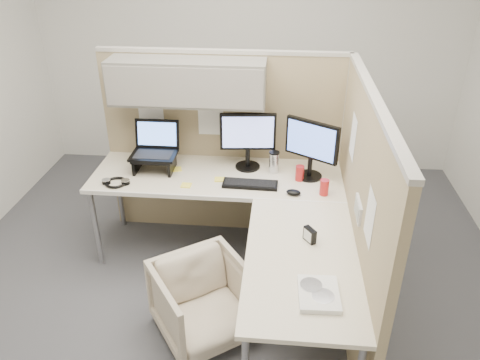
# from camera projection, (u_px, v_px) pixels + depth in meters

# --- Properties ---
(ground) EXTENTS (4.50, 4.50, 0.00)m
(ground) POSITION_uv_depth(u_px,v_px,m) (224.00, 292.00, 3.58)
(ground) COLOR #424248
(ground) RESTS_ON ground
(partition_back) EXTENTS (2.00, 0.36, 1.63)m
(partition_back) POSITION_uv_depth(u_px,v_px,m) (208.00, 117.00, 3.79)
(partition_back) COLOR tan
(partition_back) RESTS_ON ground
(partition_right) EXTENTS (0.07, 2.03, 1.63)m
(partition_right) POSITION_uv_depth(u_px,v_px,m) (357.00, 213.00, 3.06)
(partition_right) COLOR tan
(partition_right) RESTS_ON ground
(desk) EXTENTS (2.00, 1.98, 0.73)m
(desk) POSITION_uv_depth(u_px,v_px,m) (242.00, 208.00, 3.35)
(desk) COLOR beige
(desk) RESTS_ON ground
(office_chair) EXTENTS (0.79, 0.78, 0.60)m
(office_chair) POSITION_uv_depth(u_px,v_px,m) (204.00, 298.00, 3.10)
(office_chair) COLOR beige
(office_chair) RESTS_ON ground
(monitor_left) EXTENTS (0.44, 0.20, 0.47)m
(monitor_left) POSITION_uv_depth(u_px,v_px,m) (248.00, 136.00, 3.69)
(monitor_left) COLOR black
(monitor_left) RESTS_ON desk
(monitor_right) EXTENTS (0.39, 0.26, 0.47)m
(monitor_right) POSITION_uv_depth(u_px,v_px,m) (311.00, 145.00, 3.55)
(monitor_right) COLOR black
(monitor_right) RESTS_ON desk
(laptop_station) EXTENTS (0.36, 0.31, 0.37)m
(laptop_station) POSITION_uv_depth(u_px,v_px,m) (155.00, 152.00, 3.74)
(laptop_station) COLOR black
(laptop_station) RESTS_ON desk
(keyboard) EXTENTS (0.42, 0.15, 0.02)m
(keyboard) POSITION_uv_depth(u_px,v_px,m) (250.00, 184.00, 3.55)
(keyboard) COLOR black
(keyboard) RESTS_ON desk
(mouse) EXTENTS (0.12, 0.09, 0.04)m
(mouse) POSITION_uv_depth(u_px,v_px,m) (294.00, 192.00, 3.43)
(mouse) COLOR black
(mouse) RESTS_ON desk
(travel_mug) EXTENTS (0.08, 0.08, 0.18)m
(travel_mug) POSITION_uv_depth(u_px,v_px,m) (274.00, 162.00, 3.71)
(travel_mug) COLOR silver
(travel_mug) RESTS_ON desk
(soda_can_green) EXTENTS (0.07, 0.07, 0.12)m
(soda_can_green) POSITION_uv_depth(u_px,v_px,m) (324.00, 187.00, 3.41)
(soda_can_green) COLOR #B21E1E
(soda_can_green) RESTS_ON desk
(soda_can_silver) EXTENTS (0.07, 0.07, 0.12)m
(soda_can_silver) POSITION_uv_depth(u_px,v_px,m) (300.00, 173.00, 3.60)
(soda_can_silver) COLOR #B21E1E
(soda_can_silver) RESTS_ON desk
(sticky_note_a) EXTENTS (0.08, 0.08, 0.01)m
(sticky_note_a) POSITION_uv_depth(u_px,v_px,m) (186.00, 185.00, 3.55)
(sticky_note_a) COLOR #FFEA43
(sticky_note_a) RESTS_ON desk
(sticky_note_d) EXTENTS (0.08, 0.08, 0.01)m
(sticky_note_d) POSITION_uv_depth(u_px,v_px,m) (219.00, 179.00, 3.63)
(sticky_note_d) COLOR #FFEA43
(sticky_note_d) RESTS_ON desk
(sticky_note_c) EXTENTS (0.09, 0.09, 0.01)m
(sticky_note_c) POSITION_uv_depth(u_px,v_px,m) (177.00, 169.00, 3.78)
(sticky_note_c) COLOR #FFEA43
(sticky_note_c) RESTS_ON desk
(headphones) EXTENTS (0.21, 0.18, 0.03)m
(headphones) POSITION_uv_depth(u_px,v_px,m) (116.00, 182.00, 3.57)
(headphones) COLOR black
(headphones) RESTS_ON desk
(paper_stack) EXTENTS (0.23, 0.28, 0.03)m
(paper_stack) POSITION_uv_depth(u_px,v_px,m) (319.00, 294.00, 2.49)
(paper_stack) COLOR white
(paper_stack) RESTS_ON desk
(desk_clock) EXTENTS (0.08, 0.10, 0.09)m
(desk_clock) POSITION_uv_depth(u_px,v_px,m) (310.00, 235.00, 2.91)
(desk_clock) COLOR black
(desk_clock) RESTS_ON desk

